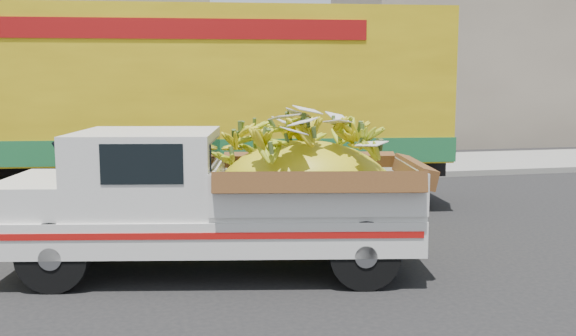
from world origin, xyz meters
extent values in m
plane|color=black|center=(0.00, 0.00, 0.00)|extent=(100.00, 100.00, 0.00)
cube|color=gray|center=(0.00, 6.87, 0.07)|extent=(60.00, 0.25, 0.15)
cube|color=gray|center=(0.00, 8.97, 0.07)|extent=(60.00, 4.00, 0.14)
cube|color=gray|center=(14.00, 15.87, 3.00)|extent=(14.00, 6.00, 6.00)
cylinder|color=black|center=(-2.27, -0.61, 0.42)|extent=(0.87, 0.41, 0.84)
cylinder|color=black|center=(-1.94, 0.97, 0.42)|extent=(0.87, 0.41, 0.84)
cylinder|color=black|center=(1.30, -1.35, 0.42)|extent=(0.87, 0.41, 0.84)
cylinder|color=black|center=(1.63, 0.23, 0.42)|extent=(0.87, 0.41, 0.84)
cube|color=silver|center=(-0.37, -0.18, 0.61)|extent=(5.46, 2.88, 0.43)
cube|color=#A50F0C|center=(-0.56, -1.10, 0.68)|extent=(4.98, 1.03, 0.08)
cube|color=silver|center=(-2.87, 0.33, 0.50)|extent=(0.48, 1.82, 0.15)
cube|color=silver|center=(-2.46, 0.25, 1.03)|extent=(1.27, 1.92, 0.40)
cube|color=silver|center=(-1.16, -0.02, 1.33)|extent=(2.04, 2.11, 0.99)
cube|color=black|center=(-1.23, -0.93, 1.51)|extent=(0.92, 0.20, 0.46)
cube|color=silver|center=(0.92, -0.45, 1.11)|extent=(2.87, 2.35, 0.56)
ellipsoid|color=yellow|center=(0.82, -0.42, 0.99)|extent=(2.55, 1.93, 1.41)
cylinder|color=black|center=(3.25, 2.81, 0.55)|extent=(1.13, 0.46, 1.10)
cylinder|color=black|center=(3.52, 4.79, 0.55)|extent=(1.13, 0.46, 1.10)
cylinder|color=black|center=(2.07, 2.96, 0.55)|extent=(1.13, 0.46, 1.10)
cylinder|color=black|center=(2.33, 4.95, 0.55)|extent=(1.13, 0.46, 1.10)
cube|color=black|center=(-1.27, 4.42, 0.78)|extent=(12.03, 2.57, 0.36)
cube|color=gold|center=(-1.27, 4.42, 2.38)|extent=(11.99, 4.02, 2.84)
cube|color=#1C6232|center=(-1.27, 4.42, 1.21)|extent=(12.05, 4.05, 0.45)
cube|color=maroon|center=(-1.44, 3.17, 3.35)|extent=(8.33, 1.12, 0.35)
camera|label=1|loc=(-1.26, -8.30, 2.43)|focal=40.00mm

